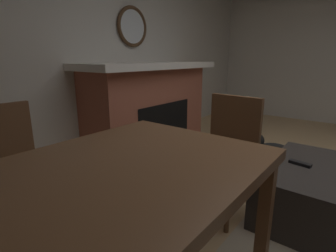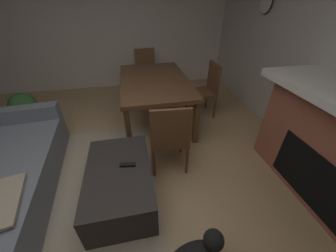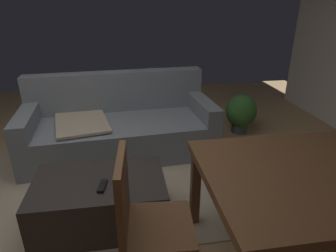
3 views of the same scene
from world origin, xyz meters
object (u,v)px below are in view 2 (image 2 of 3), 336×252
Objects in this scene: dining_table at (154,83)px; dining_chair_west at (170,136)px; potted_plant at (24,108)px; dining_chair_south at (207,87)px; ottoman_coffee_table at (121,183)px; tv_remote at (128,165)px; wall_clock at (266,3)px; dining_chair_east at (146,69)px.

dining_table is 1.27m from dining_chair_west.
potted_plant is (0.27, 2.19, -0.37)m from dining_table.
potted_plant is at bearing 85.08° from dining_chair_south.
dining_chair_west reaches higher than dining_table.
ottoman_coffee_table is at bearing 117.20° from dining_chair_west.
tv_remote is 3.23m from wall_clock.
dining_chair_east reaches higher than potted_plant.
tv_remote reaches higher than ottoman_coffee_table.
dining_table reaches higher than tv_remote.
potted_plant is (1.53, 2.18, -0.22)m from dining_chair_west.
tv_remote is 0.17× the size of dining_chair_east.
dining_chair_east is at bearing 0.03° from dining_chair_west.
ottoman_coffee_table is 1.12× the size of dining_chair_east.
dining_chair_south is 1.57m from dining_chair_west.
wall_clock is at bearing -83.46° from dining_table.
dining_chair_east is 1.00× the size of dining_chair_west.
wall_clock reaches higher than potted_plant.
wall_clock reaches higher than dining_chair_west.
wall_clock is at bearing -90.79° from potted_plant.
ottoman_coffee_table is at bearing 135.53° from dining_chair_south.
dining_table is at bearing -8.88° from tv_remote.
wall_clock is (0.21, -1.86, 1.10)m from dining_table.
dining_chair_south is 1.56m from wall_clock.
tv_remote is at bearing 118.66° from dining_chair_west.
tv_remote is 2.83m from dining_chair_east.
dining_table is 2.23m from potted_plant.
dining_table is 1.86× the size of dining_chair_south.
dining_chair_east is (1.26, 0.01, -0.15)m from dining_table.
dining_table is 1.86× the size of dining_chair_west.
tv_remote is 0.09× the size of dining_table.
dining_chair_south reaches higher than dining_table.
ottoman_coffee_table is at bearing 125.86° from wall_clock.
tv_remote is (0.04, -0.10, 0.22)m from ottoman_coffee_table.
dining_chair_south is at bearing -33.85° from tv_remote.
wall_clock reaches higher than dining_chair_south.
wall_clock is at bearing -77.03° from dining_chair_south.
ottoman_coffee_table is 3.39× the size of wall_clock.
dining_chair_east reaches higher than tv_remote.
dining_chair_east is at bearing -0.73° from tv_remote.
dining_chair_west is (-2.52, -0.00, 0.00)m from dining_chair_east.
dining_chair_west is 1.67× the size of potted_plant.
tv_remote is at bearing 126.45° from wall_clock.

